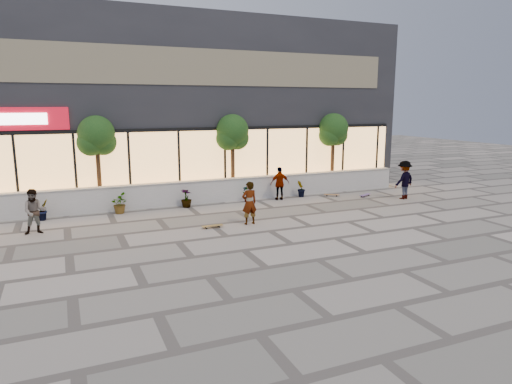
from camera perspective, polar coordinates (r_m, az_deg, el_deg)
name	(u,v)px	position (r m, az deg, el deg)	size (l,w,h in m)	color
ground	(244,250)	(13.96, -1.50, -7.31)	(80.00, 80.00, 0.00)	#A79C91
planter_wall	(185,193)	(20.30, -8.83, -0.12)	(22.00, 0.42, 1.04)	silver
retail_building	(157,106)	(25.29, -12.25, 10.41)	(24.00, 9.17, 8.50)	#25262A
shrub_b	(43,210)	(19.21, -25.10, -2.02)	(0.45, 0.36, 0.81)	#113714
shrub_c	(119,204)	(19.29, -16.78, -1.40)	(0.73, 0.63, 0.81)	#113714
shrub_d	(186,198)	(19.78, -8.71, -0.76)	(0.45, 0.45, 0.81)	#113714
shrub_e	(247,193)	(20.63, -1.16, -0.14)	(0.43, 0.29, 0.81)	#113714
shrub_f	(301,189)	(21.82, 5.67, 0.41)	(0.45, 0.36, 0.81)	#113714
tree_midwest	(97,138)	(20.12, -19.30, 6.38)	(1.60, 1.50, 3.92)	#4D351B
tree_mideast	(232,134)	(21.39, -2.96, 7.21)	(1.60, 1.50, 3.92)	#4D351B
tree_east	(333,132)	(23.85, 9.65, 7.46)	(1.60, 1.50, 3.92)	#4D351B
skater_center	(249,203)	(16.74, -0.84, -1.38)	(0.58, 0.38, 1.60)	silver
skater_left	(35,212)	(17.21, -25.93, -2.22)	(0.76, 0.59, 1.56)	tan
skater_right_near	(280,184)	(21.03, 3.00, 1.07)	(0.90, 0.38, 1.54)	beige
skater_right_far	(404,180)	(22.34, 18.04, 1.45)	(1.16, 0.67, 1.79)	maroon
skateboard_center	(212,226)	(16.45, -5.48, -4.23)	(0.78, 0.21, 0.09)	brown
skateboard_right_near	(332,195)	(22.27, 9.45, -0.33)	(0.72, 0.57, 0.09)	#9E6533
skateboard_right_far	(365,195)	(22.52, 13.49, -0.35)	(0.80, 0.53, 0.10)	#5F4782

